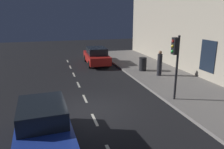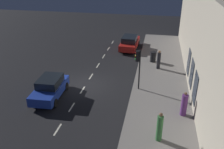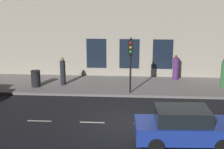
# 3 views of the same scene
# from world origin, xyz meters

# --- Properties ---
(ground_plane) EXTENTS (60.00, 60.00, 0.00)m
(ground_plane) POSITION_xyz_m (0.00, 0.00, 0.00)
(ground_plane) COLOR black
(sidewalk) EXTENTS (4.50, 32.00, 0.15)m
(sidewalk) POSITION_xyz_m (6.25, 0.00, 0.07)
(sidewalk) COLOR gray
(sidewalk) RESTS_ON ground
(lane_centre_line) EXTENTS (0.12, 27.20, 0.01)m
(lane_centre_line) POSITION_xyz_m (0.00, -1.00, 0.00)
(lane_centre_line) COLOR beige
(lane_centre_line) RESTS_ON ground
(traffic_light) EXTENTS (0.46, 0.32, 3.35)m
(traffic_light) POSITION_xyz_m (4.37, -0.15, 2.57)
(traffic_light) COLOR black
(traffic_light) RESTS_ON sidewalk
(parked_car_0) EXTENTS (2.06, 4.62, 1.58)m
(parked_car_0) POSITION_xyz_m (2.48, 9.85, 0.79)
(parked_car_0) COLOR red
(parked_car_0) RESTS_ON ground
(parked_car_1) EXTENTS (2.02, 4.20, 1.58)m
(parked_car_1) POSITION_xyz_m (-2.08, -2.49, 0.79)
(parked_car_1) COLOR #1E389E
(parked_car_1) RESTS_ON ground
(pedestrian_1) EXTENTS (0.42, 0.42, 1.83)m
(pedestrian_1) POSITION_xyz_m (5.97, 4.29, 1.01)
(pedestrian_1) COLOR #232328
(pedestrian_1) RESTS_ON sidewalk
(trash_bin) EXTENTS (0.61, 0.61, 1.05)m
(trash_bin) POSITION_xyz_m (5.39, 5.94, 0.68)
(trash_bin) COLOR black
(trash_bin) RESTS_ON sidewalk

